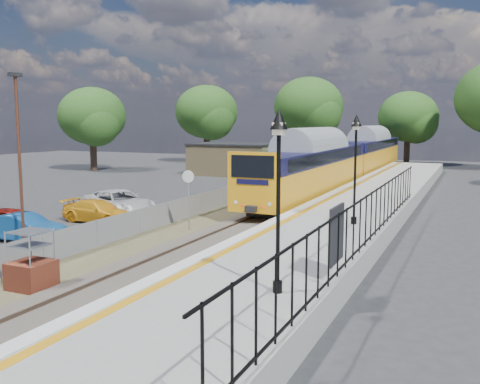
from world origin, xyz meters
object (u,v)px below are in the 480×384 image
Objects in this scene: carpark_lamp at (19,152)px; car_red at (12,221)px; victorian_lamp_north at (356,143)px; train at (347,156)px; victorian_lamp_south at (279,158)px; car_white at (120,203)px; car_blue at (24,228)px; speed_sign at (188,190)px; brick_plinth at (31,261)px; car_yellow at (98,211)px.

car_red is at bearing 142.78° from carpark_lamp.
car_red is (-15.04, -4.25, -3.68)m from victorian_lamp_north.
train is at bearing 103.53° from victorian_lamp_north.
victorian_lamp_south is 18.45m from car_white.
car_blue is (-13.24, -5.25, -3.68)m from victorian_lamp_north.
carpark_lamp is 5.46m from car_red.
car_blue is at bearing -143.88° from speed_sign.
car_blue is at bearing 137.43° from brick_plinth.
victorian_lamp_north is 16.06m from car_red.
train reaches higher than speed_sign.
victorian_lamp_south is 32.56m from train.
car_red is at bearing -164.22° from victorian_lamp_north.
car_blue is (-1.60, 1.58, -3.40)m from carpark_lamp.
car_yellow is (-13.47, 9.76, -3.72)m from victorian_lamp_south.
brick_plinth is 0.65× the size of speed_sign.
speed_sign is 0.80× the size of car_red.
speed_sign is at bearing -88.58° from car_white.
victorian_lamp_north reaches higher than car_yellow.
speed_sign is at bearing 129.68° from victorian_lamp_south.
car_yellow is at bearing 144.08° from victorian_lamp_south.
train is 28.47m from car_blue.
car_white is at bearing 139.03° from victorian_lamp_south.
train is 28.08m from car_red.
car_red is 6.32m from car_white.
car_yellow is at bearing 118.65° from brick_plinth.
carpark_lamp is at bearing -132.59° from car_red.
speed_sign is 8.34m from car_red.
car_red is 0.92× the size of car_yellow.
carpark_lamp reaches higher than car_white.
victorian_lamp_south is 12.74m from speed_sign.
car_white is (-0.19, 2.11, 0.13)m from car_yellow.
speed_sign is 0.74× the size of car_yellow.
victorian_lamp_north is at bearing 52.74° from brick_plinth.
brick_plinth reaches higher than car_red.
car_red is 2.06m from car_blue.
victorian_lamp_south is 1.00× the size of victorian_lamp_north.
carpark_lamp is 1.38× the size of car_white.
train reaches higher than car_blue.
speed_sign is at bearing -67.12° from car_red.
victorian_lamp_north reaches higher than car_red.
train reaches higher than brick_plinth.
brick_plinth is 6.01m from carpark_lamp.
car_red reaches higher than car_yellow.
victorian_lamp_south reaches higher than car_white.
carpark_lamp reaches higher than car_blue.
car_blue is 7.12m from car_white.
carpark_lamp is at bearing -149.59° from victorian_lamp_north.
car_red is (-3.40, 2.58, -3.40)m from carpark_lamp.
speed_sign is 7.45m from car_blue.
car_red is at bearing -157.59° from speed_sign.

